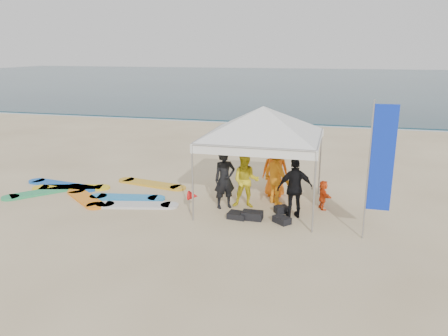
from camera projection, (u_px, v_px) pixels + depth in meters
ground at (195, 243)px, 10.48m from camera, size 120.00×120.00×0.00m
ocean at (319, 80)px, 66.49m from camera, size 160.00×84.00×0.08m
shoreline_foam at (286, 124)px, 27.47m from camera, size 160.00×1.20×0.01m
person_black_a at (225, 179)px, 12.65m from camera, size 0.75×0.70×1.73m
person_yellow at (246, 181)px, 12.70m from camera, size 0.85×0.70×1.61m
person_orange_a at (278, 174)px, 12.99m from camera, size 1.33×1.30×1.83m
person_black_b at (295, 188)px, 11.91m from camera, size 1.07×0.73×1.68m
person_orange_b at (275, 170)px, 13.70m from camera, size 0.87×0.62×1.67m
person_seated at (323, 195)px, 12.65m from camera, size 0.51×0.84×0.86m
canopy_tent at (263, 107)px, 12.21m from camera, size 4.50×4.50×3.39m
feather_flag at (381, 160)px, 10.18m from camera, size 0.58×0.04×3.41m
marker_pennant at (193, 196)px, 12.35m from camera, size 0.28×0.28×0.64m
gear_pile at (259, 215)px, 12.00m from camera, size 1.78×1.23×0.22m
surfboard_spread at (96, 192)px, 14.15m from camera, size 5.54×3.13×0.07m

